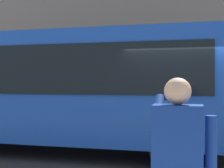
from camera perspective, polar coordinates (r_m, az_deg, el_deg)
ground_plane at (r=7.63m, az=13.10°, el=-13.45°), size 60.00×60.00×0.00m
red_bus at (r=8.53m, az=-9.44°, el=-0.57°), size 9.05×2.54×3.08m
pedestrian_photographer at (r=2.75m, az=11.58°, el=-13.84°), size 0.53×0.52×1.70m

